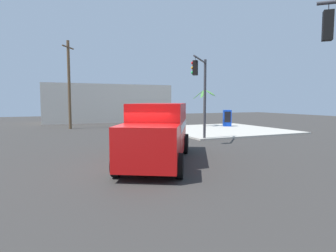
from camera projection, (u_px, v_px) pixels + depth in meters
The scene contains 8 objects.
ground_plane at pixel (138, 172), 11.97m from camera, with size 100.00×100.00×0.00m, color #33302D.
sidewalk_corner_far at pixel (221, 130), 28.95m from camera, with size 11.63×11.63×0.14m, color #B2ADA0.
delivery_truck at pixel (159, 131), 14.16m from camera, with size 6.09×8.12×2.86m.
traffic_light_primary at pixel (202, 87), 20.49m from camera, with size 2.53×2.76×5.97m.
vending_machine_red at pixel (227, 118), 32.14m from camera, with size 1.15×1.09×1.85m.
palm_tree_far at pixel (205, 101), 32.08m from camera, with size 2.69×3.09×4.17m.
utility_pole at pixel (69, 84), 30.20m from camera, with size 1.32×1.90×9.34m.
building_backdrop at pixel (107, 103), 41.61m from camera, with size 17.86×6.00×5.33m, color beige.
Camera 1 is at (-3.52, -11.29, 2.97)m, focal length 30.37 mm.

